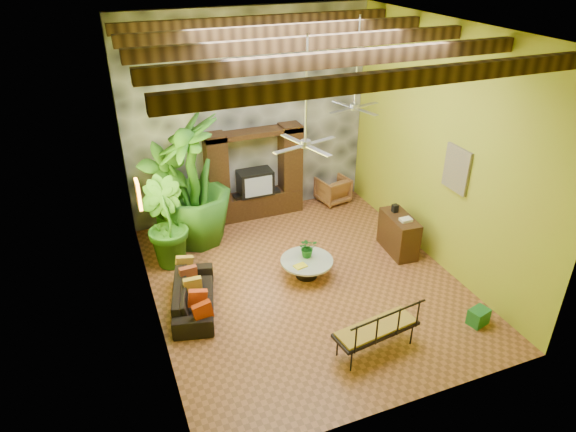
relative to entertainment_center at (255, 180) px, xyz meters
name	(u,v)px	position (x,y,z in m)	size (l,w,h in m)	color
ground	(304,281)	(0.00, -3.14, -0.97)	(7.00, 7.00, 0.00)	brown
ceiling	(309,29)	(0.00, -3.14, 4.03)	(6.00, 7.00, 0.02)	silver
back_wall	(248,116)	(0.00, 0.36, 1.53)	(6.00, 0.02, 5.00)	#A1B429
left_wall	(140,198)	(-3.00, -3.14, 1.53)	(0.02, 7.00, 5.00)	#A1B429
right_wall	(441,149)	(3.00, -3.14, 1.53)	(0.02, 7.00, 5.00)	#A1B429
stone_accent_wall	(249,117)	(0.00, 0.30, 1.53)	(5.98, 0.10, 4.98)	#36383E
ceiling_beams	(309,43)	(0.00, -3.14, 3.81)	(5.95, 5.36, 0.22)	#3D2713
entertainment_center	(255,180)	(0.00, 0.00, 0.00)	(2.40, 0.55, 2.30)	black
ceiling_fan_front	(306,133)	(-0.20, -3.54, 2.44)	(1.28, 1.28, 1.86)	#A9A9AE
ceiling_fan_back	(355,97)	(1.60, -1.94, 2.44)	(1.28, 1.28, 1.86)	#A9A9AE
wall_art_mask	(138,194)	(-2.96, -2.14, 1.13)	(0.06, 0.32, 0.55)	yellow
wall_art_painting	(457,169)	(2.96, -3.74, 1.33)	(0.06, 0.70, 0.90)	navy
sofa	(194,296)	(-2.30, -3.13, -0.69)	(1.88, 0.74, 0.55)	black
wicker_armchair	(333,189)	(2.16, -0.04, -0.62)	(0.74, 0.77, 0.70)	brown
tall_plant_a	(168,195)	(-2.22, -0.48, 0.22)	(1.24, 0.84, 2.36)	#2F6B1C
tall_plant_b	(164,223)	(-2.48, -1.37, 0.01)	(1.07, 0.86, 1.94)	#2B691B
tall_plant_c	(192,182)	(-1.68, -0.67, 0.54)	(1.69, 1.69, 3.01)	#286119
coffee_table	(307,266)	(0.12, -2.97, -0.71)	(1.10, 1.10, 0.40)	black
centerpiece_plant	(308,247)	(0.19, -2.85, -0.35)	(0.39, 0.34, 0.43)	#185D1B
yellow_tray	(300,266)	(-0.10, -3.15, -0.55)	(0.25, 0.18, 0.03)	gold
iron_bench	(379,328)	(0.34, -5.50, -0.43)	(1.57, 0.75, 0.57)	black
side_console	(399,234)	(2.43, -2.83, -0.52)	(0.50, 1.10, 0.88)	#382112
green_bin	(478,317)	(2.46, -5.54, -0.81)	(0.36, 0.27, 0.32)	#1C6A2C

